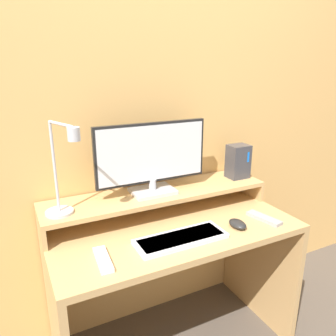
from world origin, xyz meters
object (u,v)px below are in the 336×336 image
monitor (152,157)px  keyboard (181,238)px  desk_lamp (63,178)px  router_dock (238,161)px  remote_secondary (264,218)px  remote_control (103,259)px  mouse (238,224)px

monitor → keyboard: (-0.00, -0.30, -0.28)m
monitor → desk_lamp: desk_lamp is taller
router_dock → remote_secondary: (-0.07, -0.31, -0.20)m
keyboard → remote_secondary: size_ratio=2.16×
keyboard → remote_secondary: bearing=-0.7°
remote_secondary → desk_lamp: bearing=166.3°
keyboard → remote_control: 0.34m
router_dock → remote_control: (-0.87, -0.30, -0.20)m
router_dock → remote_control: bearing=-160.8°
monitor → keyboard: size_ratio=1.41×
desk_lamp → keyboard: size_ratio=1.00×
mouse → remote_control: 0.63m
monitor → desk_lamp: (-0.43, -0.09, -0.01)m
desk_lamp → mouse: 0.80m
keyboard → mouse: mouse is taller
keyboard → mouse: bearing=-2.4°
keyboard → remote_control: keyboard is taller
remote_control → remote_secondary: size_ratio=0.97×
router_dock → remote_secondary: 0.37m
remote_control → keyboard: bearing=0.2°
remote_control → remote_secondary: same height
router_dock → remote_control: 0.94m
remote_control → desk_lamp: bearing=112.7°
monitor → remote_secondary: (0.45, -0.31, -0.29)m
desk_lamp → remote_secondary: 0.95m
monitor → mouse: size_ratio=5.68×
remote_control → remote_secondary: (0.80, -0.00, 0.00)m
desk_lamp → keyboard: desk_lamp is taller
monitor → mouse: (0.29, -0.32, -0.28)m
desk_lamp → remote_control: (0.09, -0.21, -0.28)m
router_dock → mouse: (-0.23, -0.31, -0.19)m
monitor → router_dock: monitor is taller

